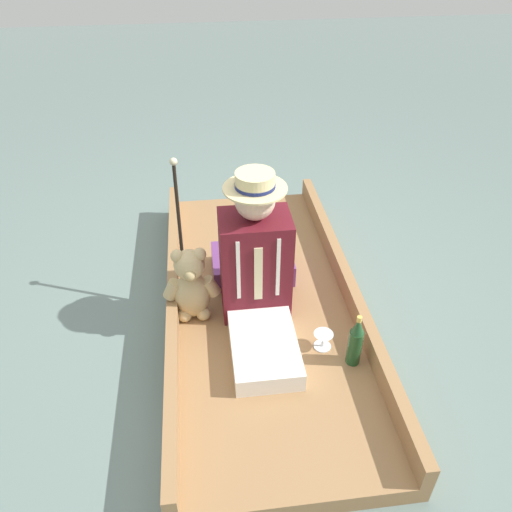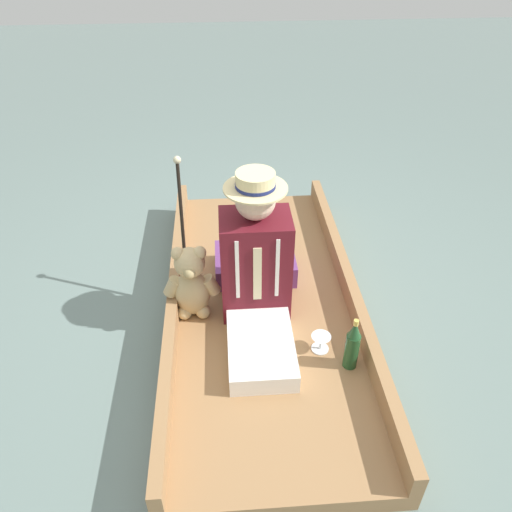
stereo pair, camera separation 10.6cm
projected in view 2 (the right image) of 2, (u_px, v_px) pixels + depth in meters
ground_plane at (263, 314)px, 3.01m from camera, size 16.00×16.00×0.00m
punt_boat at (263, 306)px, 2.97m from camera, size 1.09×2.44×0.24m
seat_cushion at (255, 264)px, 3.13m from camera, size 0.49×0.34×0.14m
seated_person at (256, 271)px, 2.66m from camera, size 0.38×0.79×0.87m
teddy_bear at (192, 284)px, 2.75m from camera, size 0.32×0.19×0.46m
wine_glass at (321, 340)px, 2.61m from camera, size 0.10×0.10×0.09m
walking_cane at (182, 216)px, 2.82m from camera, size 0.04×0.22×0.81m
champagne_bottle at (352, 345)px, 2.47m from camera, size 0.07×0.07×0.32m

